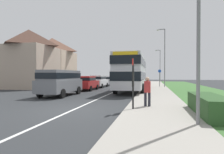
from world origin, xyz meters
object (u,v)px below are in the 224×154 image
Objects in this scene: parked_car_red at (87,83)px; cycle_route_sign at (160,77)px; street_lamp_mid at (164,54)px; street_lamp_far at (160,64)px; parked_car_silver at (107,80)px; parked_car_white at (98,81)px; double_decker_bus at (132,71)px; bus_stop_sign at (133,80)px; parked_van_grey at (61,81)px; pedestrian_at_stop at (147,90)px.

cycle_route_sign is (8.32, 7.02, 0.54)m from parked_car_red.
street_lamp_far is (-0.00, 17.20, -0.32)m from street_lamp_mid.
parked_car_silver is 0.53× the size of street_lamp_far.
street_lamp_far is at bearing 69.23° from parked_car_red.
cycle_route_sign reaches higher than parked_car_silver.
parked_car_white reaches higher than parked_car_red.
parked_car_white is at bearing -90.26° from parked_car_silver.
parked_car_white is 8.69m from cycle_route_sign.
double_decker_bus is 10.65m from bus_stop_sign.
parked_car_red is 12.79m from bus_stop_sign.
parked_car_silver is 16.31m from street_lamp_far.
street_lamp_far reaches higher than parked_car_red.
parked_car_red is 0.53× the size of street_lamp_far.
street_lamp_far reaches higher than bus_stop_sign.
parked_car_red is at bearing -89.70° from parked_car_silver.
street_lamp_far is (9.07, 29.03, 2.95)m from parked_van_grey.
pedestrian_at_stop is 0.21× the size of street_lamp_mid.
parked_car_red reaches higher than parked_car_silver.
parked_car_silver is 1.51× the size of bus_stop_sign.
double_decker_bus reaches higher than parked_car_white.
bus_stop_sign reaches higher than parked_car_red.
parked_car_red is 11.38m from street_lamp_mid.
parked_van_grey is 0.61× the size of street_lamp_mid.
parked_van_grey is 8.55m from bus_stop_sign.
bus_stop_sign is 18.13m from cycle_route_sign.
bus_stop_sign is (6.54, -15.86, 0.61)m from parked_car_white.
parked_car_white is 1.16× the size of parked_car_silver.
street_lamp_mid is (0.53, -0.88, 3.13)m from cycle_route_sign.
parked_car_silver is at bearing 109.54° from pedestrian_at_stop.
bus_stop_sign is at bearing -72.85° from parked_car_silver.
double_decker_bus is 7.60m from parked_van_grey.
parked_car_red is at bearing -145.28° from street_lamp_mid.
parked_van_grey is at bearing -136.17° from double_decker_bus.
street_lamp_mid is at bearing -58.82° from cycle_route_sign.
double_decker_bus is at bearing -118.80° from street_lamp_mid.
street_lamp_far is at bearing 88.14° from cycle_route_sign.
parked_car_white is 17.17m from bus_stop_sign.
pedestrian_at_stop is at bearing -92.95° from street_lamp_far.
bus_stop_sign is 0.35× the size of street_lamp_far.
bus_stop_sign is at bearing -38.57° from parked_van_grey.
cycle_route_sign is (8.40, 2.17, 0.49)m from parked_car_white.
street_lamp_mid is (2.39, 17.15, 3.02)m from bus_stop_sign.
pedestrian_at_stop is (7.34, -4.44, -0.31)m from parked_van_grey.
parked_car_silver is at bearing 159.78° from cycle_route_sign.
street_lamp_mid is at bearing 83.94° from pedestrian_at_stop.
pedestrian_at_stop reaches higher than parked_car_silver.
parked_van_grey is 15.80m from parked_car_silver.
street_lamp_far reaches higher than parked_car_white.
cycle_route_sign is at bearing -20.22° from parked_car_silver.
pedestrian_at_stop is 0.66× the size of cycle_route_sign.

